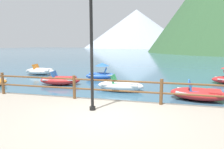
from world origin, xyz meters
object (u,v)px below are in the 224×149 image
object	(u,v)px
lamp_post	(91,33)
pedal_boat_3	(121,85)
pedal_boat_5	(101,74)
pedal_boat_2	(198,94)
pedal_boat_0	(60,80)
pedal_boat_1	(40,71)

from	to	relation	value
lamp_post	pedal_boat_3	world-z (taller)	lamp_post
pedal_boat_5	pedal_boat_2	bearing A→B (deg)	-34.79
pedal_boat_0	pedal_boat_2	xyz separation A→B (m)	(8.00, -1.68, -0.00)
pedal_boat_0	pedal_boat_2	bearing A→B (deg)	-11.86
lamp_post	pedal_boat_0	bearing A→B (deg)	127.05
pedal_boat_0	pedal_boat_1	size ratio (longest dim) A/B	1.04
pedal_boat_3	pedal_boat_2	bearing A→B (deg)	-13.67
pedal_boat_2	pedal_boat_5	distance (m)	7.35
pedal_boat_0	pedal_boat_1	world-z (taller)	pedal_boat_1
pedal_boat_2	pedal_boat_1	bearing A→B (deg)	156.20
pedal_boat_2	pedal_boat_3	world-z (taller)	pedal_boat_3
pedal_boat_1	pedal_boat_2	bearing A→B (deg)	-23.80
pedal_boat_2	pedal_boat_5	bearing A→B (deg)	145.21
pedal_boat_1	pedal_boat_2	distance (m)	12.88
pedal_boat_0	pedal_boat_2	distance (m)	8.18
pedal_boat_5	lamp_post	bearing A→B (deg)	-75.26
pedal_boat_3	pedal_boat_0	bearing A→B (deg)	169.89
pedal_boat_2	lamp_post	bearing A→B (deg)	-137.30
pedal_boat_3	pedal_boat_5	size ratio (longest dim) A/B	1.07
pedal_boat_0	pedal_boat_3	xyz separation A→B (m)	(4.10, -0.73, 0.00)
lamp_post	pedal_boat_3	size ratio (longest dim) A/B	1.63
pedal_boat_0	pedal_boat_5	xyz separation A→B (m)	(1.97, 2.52, 0.10)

